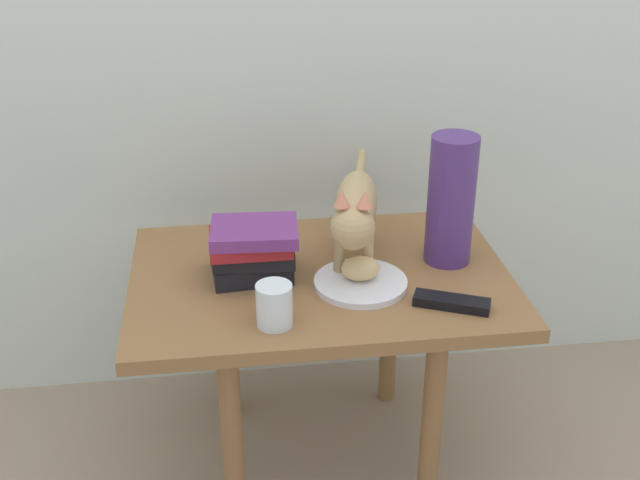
% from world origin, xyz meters
% --- Properties ---
extents(ground_plane, '(6.00, 6.00, 0.00)m').
position_xyz_m(ground_plane, '(0.00, 0.00, 0.00)').
color(ground_plane, gray).
extents(side_table, '(0.81, 0.55, 0.51)m').
position_xyz_m(side_table, '(0.00, 0.00, 0.44)').
color(side_table, olive).
rests_on(side_table, ground).
extents(plate, '(0.19, 0.19, 0.01)m').
position_xyz_m(plate, '(0.08, -0.06, 0.52)').
color(plate, white).
rests_on(plate, side_table).
extents(bread_roll, '(0.08, 0.06, 0.05)m').
position_xyz_m(bread_roll, '(0.08, -0.06, 0.55)').
color(bread_roll, '#E0BC7A').
rests_on(bread_roll, plate).
extents(cat, '(0.15, 0.47, 0.23)m').
position_xyz_m(cat, '(0.08, 0.03, 0.64)').
color(cat, tan).
rests_on(cat, side_table).
extents(book_stack, '(0.19, 0.16, 0.12)m').
position_xyz_m(book_stack, '(-0.14, 0.01, 0.57)').
color(book_stack, black).
rests_on(book_stack, side_table).
extents(green_vase, '(0.10, 0.10, 0.29)m').
position_xyz_m(green_vase, '(0.29, 0.03, 0.65)').
color(green_vase, '#4C2D72').
rests_on(green_vase, side_table).
extents(candle_jar, '(0.07, 0.07, 0.08)m').
position_xyz_m(candle_jar, '(-0.11, -0.19, 0.55)').
color(candle_jar, silver).
rests_on(candle_jar, side_table).
extents(tv_remote, '(0.15, 0.10, 0.02)m').
position_xyz_m(tv_remote, '(0.24, -0.17, 0.52)').
color(tv_remote, black).
rests_on(tv_remote, side_table).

